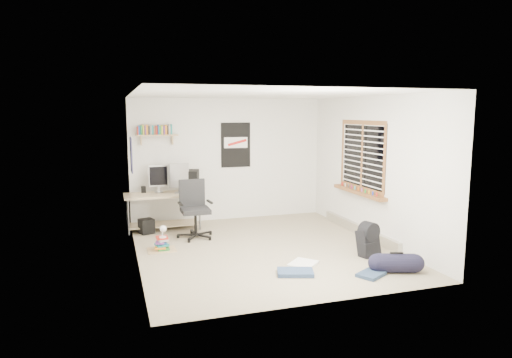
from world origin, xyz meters
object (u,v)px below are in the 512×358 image
object	(u,v)px
backpack	(368,243)
duffel_bag	(396,263)
book_stack	(161,241)
office_chair	(195,211)
desk	(163,210)

from	to	relation	value
backpack	duffel_bag	distance (m)	0.78
backpack	book_stack	distance (m)	3.30
backpack	book_stack	xyz separation A→B (m)	(-3.04, 1.27, -0.05)
backpack	duffel_bag	size ratio (longest dim) A/B	0.83
duffel_bag	office_chair	bearing A→B (deg)	151.13
duffel_bag	backpack	bearing A→B (deg)	107.18
desk	duffel_bag	world-z (taller)	desk
backpack	duffel_bag	bearing A→B (deg)	-108.80
duffel_bag	desk	bearing A→B (deg)	148.95
backpack	book_stack	bearing A→B (deg)	140.64
backpack	book_stack	size ratio (longest dim) A/B	1.05
desk	duffel_bag	xyz separation A→B (m)	(2.83, -3.40, -0.22)
desk	backpack	distance (m)	3.88
book_stack	desk	bearing A→B (deg)	82.20
backpack	duffel_bag	world-z (taller)	backpack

